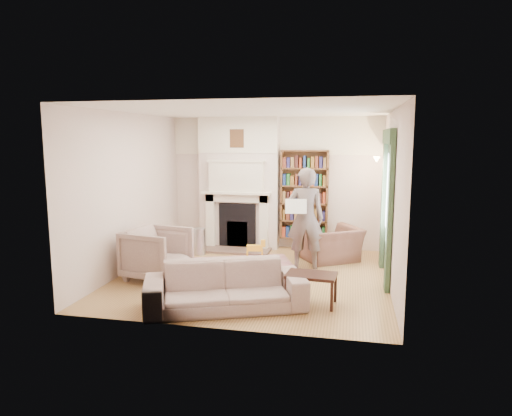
% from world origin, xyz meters
% --- Properties ---
extents(floor, '(4.50, 4.50, 0.00)m').
position_xyz_m(floor, '(0.00, 0.00, 0.00)').
color(floor, olive).
rests_on(floor, ground).
extents(ceiling, '(4.50, 4.50, 0.00)m').
position_xyz_m(ceiling, '(0.00, 0.00, 2.80)').
color(ceiling, white).
rests_on(ceiling, wall_back).
extents(wall_back, '(4.50, 0.00, 4.50)m').
position_xyz_m(wall_back, '(0.00, 2.25, 1.40)').
color(wall_back, silver).
rests_on(wall_back, floor).
extents(wall_front, '(4.50, 0.00, 4.50)m').
position_xyz_m(wall_front, '(0.00, -2.25, 1.40)').
color(wall_front, silver).
rests_on(wall_front, floor).
extents(wall_left, '(0.00, 4.50, 4.50)m').
position_xyz_m(wall_left, '(-2.25, 0.00, 1.40)').
color(wall_left, silver).
rests_on(wall_left, floor).
extents(wall_right, '(0.00, 4.50, 4.50)m').
position_xyz_m(wall_right, '(2.25, 0.00, 1.40)').
color(wall_right, silver).
rests_on(wall_right, floor).
extents(fireplace, '(1.70, 0.58, 2.80)m').
position_xyz_m(fireplace, '(-0.75, 2.05, 1.39)').
color(fireplace, silver).
rests_on(fireplace, floor).
extents(bookcase, '(1.00, 0.24, 1.85)m').
position_xyz_m(bookcase, '(0.65, 2.12, 1.18)').
color(bookcase, brown).
rests_on(bookcase, floor).
extents(window, '(0.02, 0.90, 1.30)m').
position_xyz_m(window, '(2.23, 0.40, 1.45)').
color(window, silver).
rests_on(window, wall_right).
extents(curtain_left, '(0.07, 0.32, 2.40)m').
position_xyz_m(curtain_left, '(2.20, -0.30, 1.20)').
color(curtain_left, '#2E462D').
rests_on(curtain_left, floor).
extents(curtain_right, '(0.07, 0.32, 2.40)m').
position_xyz_m(curtain_right, '(2.20, 1.10, 1.20)').
color(curtain_right, '#2E462D').
rests_on(curtain_right, floor).
extents(pelmet, '(0.09, 1.70, 0.24)m').
position_xyz_m(pelmet, '(2.19, 0.40, 2.38)').
color(pelmet, '#2E462D').
rests_on(pelmet, wall_right).
extents(wall_sconce, '(0.20, 0.24, 0.24)m').
position_xyz_m(wall_sconce, '(2.03, 1.50, 1.90)').
color(wall_sconce, gold).
rests_on(wall_sconce, wall_right).
extents(rug, '(2.84, 2.53, 0.01)m').
position_xyz_m(rug, '(-0.48, 0.32, 0.01)').
color(rug, '#CAAF99').
rests_on(rug, floor).
extents(armchair_reading, '(1.33, 1.29, 0.66)m').
position_xyz_m(armchair_reading, '(1.27, 1.29, 0.33)').
color(armchair_reading, '#4F302A').
rests_on(armchair_reading, floor).
extents(armchair_left, '(1.09, 1.07, 0.86)m').
position_xyz_m(armchair_left, '(-1.55, -0.46, 0.43)').
color(armchair_left, '#BDB19C').
rests_on(armchair_left, floor).
extents(sofa, '(2.36, 1.60, 0.64)m').
position_xyz_m(sofa, '(-0.06, -1.56, 0.32)').
color(sofa, '#BAAD99').
rests_on(sofa, floor).
extents(man_reading, '(0.73, 0.53, 1.84)m').
position_xyz_m(man_reading, '(0.82, 0.69, 0.92)').
color(man_reading, '#574945').
rests_on(man_reading, floor).
extents(newspaper, '(0.39, 0.16, 0.25)m').
position_xyz_m(newspaper, '(0.67, 0.49, 1.16)').
color(newspaper, silver).
rests_on(newspaper, man_reading).
extents(coffee_table, '(0.74, 0.51, 0.45)m').
position_xyz_m(coffee_table, '(1.10, -1.16, 0.23)').
color(coffee_table, black).
rests_on(coffee_table, floor).
extents(paraffin_heater, '(0.27, 0.27, 0.55)m').
position_xyz_m(paraffin_heater, '(-1.38, 1.22, 0.28)').
color(paraffin_heater, '#AEB0B6').
rests_on(paraffin_heater, floor).
extents(rocking_horse, '(0.50, 0.26, 0.42)m').
position_xyz_m(rocking_horse, '(-0.17, 0.96, 0.21)').
color(rocking_horse, yellow).
rests_on(rocking_horse, rug).
extents(board_game, '(0.45, 0.45, 0.03)m').
position_xyz_m(board_game, '(-0.44, 0.02, 0.03)').
color(board_game, '#DBD84D').
rests_on(board_game, rug).
extents(game_box_lid, '(0.33, 0.25, 0.05)m').
position_xyz_m(game_box_lid, '(-0.91, 0.10, 0.04)').
color(game_box_lid, '#A91D13').
rests_on(game_box_lid, rug).
extents(comic_annuals, '(0.81, 0.66, 0.02)m').
position_xyz_m(comic_annuals, '(0.13, -0.31, 0.02)').
color(comic_annuals, red).
rests_on(comic_annuals, rug).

